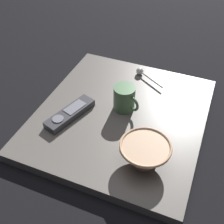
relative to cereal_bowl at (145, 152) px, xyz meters
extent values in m
plane|color=black|center=(0.13, -0.16, -0.07)|extent=(6.00, 6.00, 0.00)
cube|color=#5B5651|center=(0.13, -0.16, -0.05)|extent=(0.54, 0.60, 0.03)
cylinder|color=tan|center=(0.00, 0.00, -0.03)|extent=(0.08, 0.08, 0.01)
cone|color=tan|center=(0.00, 0.00, 0.00)|extent=(0.15, 0.15, 0.05)
torus|color=tan|center=(0.00, 0.00, 0.02)|extent=(0.14, 0.14, 0.01)
cylinder|color=#4C724C|center=(0.13, -0.19, 0.01)|extent=(0.07, 0.07, 0.09)
torus|color=#4C724C|center=(0.10, -0.17, 0.01)|extent=(0.05, 0.03, 0.05)
cylinder|color=silver|center=(0.08, -0.36, -0.02)|extent=(0.10, 0.07, 0.01)
sphere|color=silver|center=(0.14, -0.40, -0.02)|extent=(0.03, 0.03, 0.03)
cube|color=#38383D|center=(0.28, -0.08, -0.03)|extent=(0.11, 0.19, 0.02)
cylinder|color=slate|center=(0.29, -0.04, -0.01)|extent=(0.04, 0.04, 0.00)
cube|color=slate|center=(0.27, -0.11, -0.01)|extent=(0.06, 0.08, 0.00)
camera|label=1|loc=(-0.10, 0.49, 0.61)|focal=45.67mm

